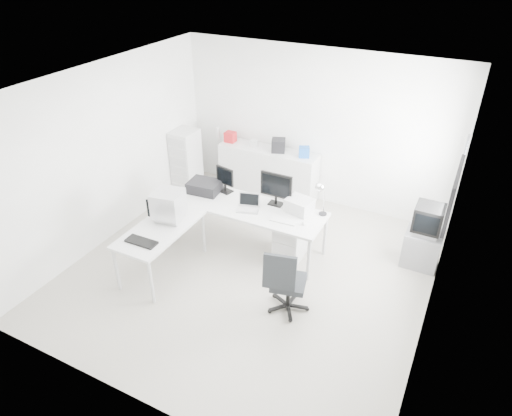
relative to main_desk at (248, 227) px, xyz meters
The scene contains 30 objects.
floor 0.74m from the main_desk, 60.56° to the right, with size 5.00×5.00×0.01m, color beige.
ceiling 2.51m from the main_desk, 60.56° to the right, with size 5.00×5.00×0.01m, color white.
back_wall 2.22m from the main_desk, 80.83° to the left, with size 5.00×0.02×2.80m, color silver.
left_wall 2.48m from the main_desk, 165.73° to the right, with size 0.02×5.00×2.80m, color silver.
right_wall 3.05m from the main_desk, 11.18° to the right, with size 0.02×5.00×2.80m, color silver.
window 3.12m from the main_desk, 12.98° to the left, with size 0.02×1.20×1.10m, color white, non-canonical shape.
wall_picture 3.21m from the main_desk, ahead, with size 0.04×0.90×0.60m, color black, non-canonical shape.
main_desk is the anchor object (origin of this frame).
side_desk 1.39m from the main_desk, 127.69° to the right, with size 0.70×1.40×0.75m, color silver, non-canonical shape.
drawer_pedestal 0.71m from the main_desk, ahead, with size 0.40×0.50×0.60m, color silver.
inkjet_printer 0.97m from the main_desk, behind, with size 0.50×0.39×0.18m, color black.
lcd_monitor_small 0.84m from the main_desk, 155.56° to the left, with size 0.34×0.19×0.43m, color black, non-canonical shape.
lcd_monitor_large 0.77m from the main_desk, 35.54° to the left, with size 0.51×0.20×0.53m, color black, non-canonical shape.
laptop 0.49m from the main_desk, 63.43° to the right, with size 0.30×0.31×0.20m, color #B7B7BA, non-canonical shape.
white_keyboard 0.77m from the main_desk, 12.99° to the right, with size 0.39×0.12×0.02m, color silver.
white_mouse 1.04m from the main_desk, ahead, with size 0.05×0.05×0.05m, color silver.
laser_printer 0.92m from the main_desk, 16.35° to the left, with size 0.37×0.32×0.21m, color #AEAEAE.
desk_lamp 1.29m from the main_desk, 15.26° to the left, with size 0.16×0.16×0.48m, color silver, non-canonical shape.
crt_monitor 1.36m from the main_desk, 135.00° to the right, with size 0.44×0.44×0.50m, color #B7B7BA, non-canonical shape.
black_keyboard 1.77m from the main_desk, 119.54° to the right, with size 0.45×0.18×0.03m, color black.
office_chair 1.52m from the main_desk, 41.98° to the right, with size 0.57×0.57×0.99m, color #2A2C2F, non-canonical shape.
tv_cabinet 2.65m from the main_desk, 16.87° to the left, with size 0.52×0.43×0.57m, color slate.
crt_tv 2.68m from the main_desk, 16.87° to the left, with size 0.50×0.48×0.45m, color black, non-canonical shape.
sideboard 1.75m from the main_desk, 105.50° to the left, with size 1.88×0.47×0.94m, color silver.
clutter_box_a 2.21m from the main_desk, 126.95° to the left, with size 0.19×0.17×0.19m, color #B3191F.
clutter_box_b 1.95m from the main_desk, 114.48° to the left, with size 0.12×0.10×0.12m, color silver.
clutter_box_c 1.84m from the main_desk, 99.01° to the left, with size 0.24×0.22×0.24m, color black.
clutter_box_d 1.82m from the main_desk, 82.12° to the left, with size 0.18×0.16×0.18m, color #1954B2.
clutter_bottle 2.43m from the main_desk, 132.27° to the left, with size 0.07×0.07×0.22m, color silver.
filing_cabinet 2.30m from the main_desk, 149.04° to the left, with size 0.42×0.50×1.21m, color silver.
Camera 1 is at (2.51, -4.74, 4.36)m, focal length 32.00 mm.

